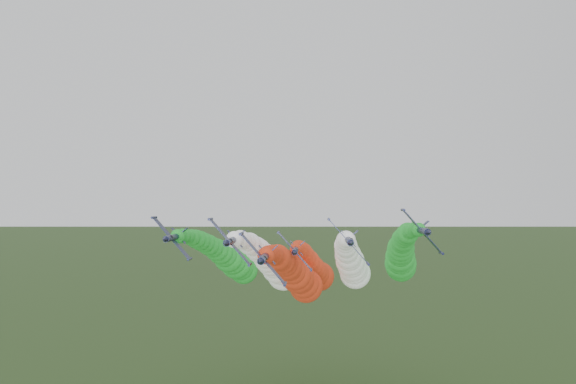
# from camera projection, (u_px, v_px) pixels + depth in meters

# --- Properties ---
(jet_lead) EXTENTS (11.32, 61.07, 18.49)m
(jet_lead) POSITION_uv_depth(u_px,v_px,m) (296.00, 275.00, 110.96)
(jet_lead) COLOR black
(jet_lead) RESTS_ON ground
(jet_inner_left) EXTENTS (11.46, 61.21, 18.63)m
(jet_inner_left) POSITION_uv_depth(u_px,v_px,m) (272.00, 263.00, 119.43)
(jet_inner_left) COLOR black
(jet_inner_left) RESTS_ON ground
(jet_inner_right) EXTENTS (11.26, 61.01, 18.44)m
(jet_inner_right) POSITION_uv_depth(u_px,v_px,m) (351.00, 262.00, 120.67)
(jet_inner_right) COLOR black
(jet_inner_right) RESTS_ON ground
(jet_outer_left) EXTENTS (11.09, 60.84, 18.26)m
(jet_outer_left) POSITION_uv_depth(u_px,v_px,m) (229.00, 259.00, 127.03)
(jet_outer_left) COLOR black
(jet_outer_left) RESTS_ON ground
(jet_outer_right) EXTENTS (11.24, 60.99, 18.41)m
(jet_outer_right) POSITION_uv_depth(u_px,v_px,m) (401.00, 255.00, 123.33)
(jet_outer_right) COLOR black
(jet_outer_right) RESTS_ON ground
(jet_trail) EXTENTS (11.48, 61.23, 18.65)m
(jet_trail) POSITION_uv_depth(u_px,v_px,m) (313.00, 267.00, 135.73)
(jet_trail) COLOR black
(jet_trail) RESTS_ON ground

